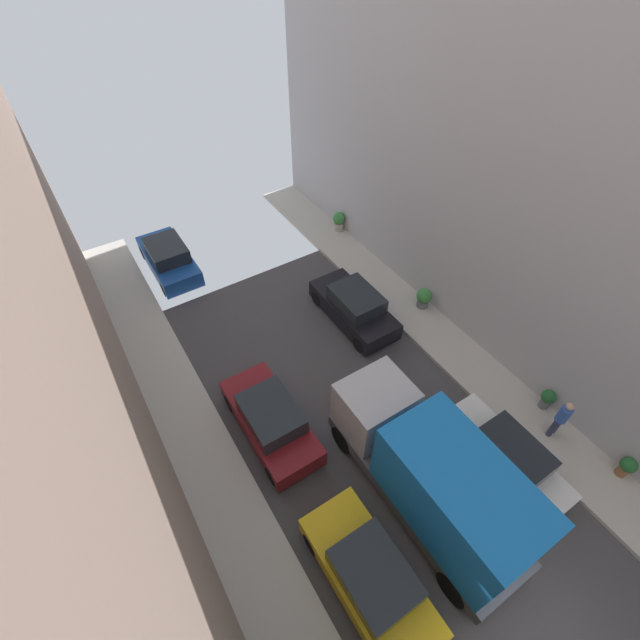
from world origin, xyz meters
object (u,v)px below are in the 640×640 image
(delivery_truck, at_px, (432,475))
(potted_plant_0, at_px, (424,297))
(parked_car_left_2, at_px, (370,577))
(parked_car_left_4, at_px, (169,258))
(pedestrian, at_px, (561,418))
(potted_plant_1, at_px, (627,466))
(potted_plant_3, at_px, (339,221))
(parked_car_left_3, at_px, (271,420))
(parked_car_right_2, at_px, (354,307))
(potted_plant_2, at_px, (547,398))
(parked_car_right_1, at_px, (503,459))

(delivery_truck, distance_m, potted_plant_0, 8.50)
(parked_car_left_2, relative_size, parked_car_left_4, 1.00)
(pedestrian, height_order, potted_plant_1, pedestrian)
(potted_plant_1, height_order, potted_plant_3, potted_plant_3)
(pedestrian, bearing_deg, parked_car_left_3, 146.66)
(parked_car_left_2, distance_m, potted_plant_1, 8.65)
(parked_car_right_2, bearing_deg, delivery_truck, -110.11)
(potted_plant_3, bearing_deg, potted_plant_2, -89.81)
(parked_car_left_3, distance_m, pedestrian, 9.37)
(parked_car_left_3, height_order, potted_plant_1, parked_car_left_3)
(parked_car_right_1, height_order, potted_plant_3, parked_car_right_1)
(parked_car_right_1, distance_m, potted_plant_3, 13.82)
(parked_car_left_2, distance_m, parked_car_left_3, 5.43)
(potted_plant_0, relative_size, potted_plant_2, 1.11)
(parked_car_right_2, bearing_deg, parked_car_left_3, -152.16)
(parked_car_left_3, distance_m, delivery_truck, 5.37)
(parked_car_left_2, relative_size, parked_car_left_3, 1.00)
(parked_car_left_4, relative_size, potted_plant_3, 4.26)
(parked_car_right_1, bearing_deg, parked_car_left_4, 109.65)
(parked_car_right_2, xyz_separation_m, potted_plant_0, (2.88, -1.06, -0.08))
(delivery_truck, distance_m, potted_plant_2, 5.89)
(parked_car_left_3, bearing_deg, potted_plant_0, 12.20)
(parked_car_left_3, bearing_deg, potted_plant_1, -40.51)
(parked_car_left_4, height_order, pedestrian, pedestrian)
(parked_car_right_1, height_order, potted_plant_0, parked_car_right_1)
(parked_car_right_1, bearing_deg, pedestrian, -2.58)
(parked_car_left_4, relative_size, potted_plant_2, 5.07)
(parked_car_left_2, height_order, parked_car_left_4, same)
(parked_car_right_2, bearing_deg, parked_car_right_1, -90.00)
(parked_car_left_2, height_order, potted_plant_2, parked_car_left_2)
(parked_car_left_2, relative_size, delivery_truck, 0.64)
(pedestrian, bearing_deg, parked_car_right_2, 106.85)
(parked_car_left_2, xyz_separation_m, potted_plant_1, (8.46, -1.80, -0.09))
(potted_plant_1, bearing_deg, parked_car_right_1, 144.39)
(pedestrian, height_order, potted_plant_0, pedestrian)
(parked_car_left_4, xyz_separation_m, pedestrian, (7.82, -15.23, 0.35))
(parked_car_left_4, bearing_deg, parked_car_right_2, -53.26)
(parked_car_right_1, relative_size, pedestrian, 2.44)
(potted_plant_0, height_order, potted_plant_3, potted_plant_3)
(potted_plant_0, bearing_deg, potted_plant_1, -88.82)
(delivery_truck, relative_size, potted_plant_1, 8.02)
(parked_car_right_2, height_order, delivery_truck, delivery_truck)
(parked_car_left_2, xyz_separation_m, parked_car_right_1, (5.40, 0.40, 0.00))
(parked_car_left_3, distance_m, parked_car_right_1, 7.38)
(parked_car_left_3, distance_m, potted_plant_0, 8.47)
(parked_car_left_4, distance_m, parked_car_right_1, 16.06)
(pedestrian, distance_m, potted_plant_2, 1.14)
(parked_car_right_1, distance_m, potted_plant_2, 3.15)
(parked_car_right_2, relative_size, potted_plant_2, 5.07)
(parked_car_left_2, relative_size, parked_car_right_2, 1.00)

